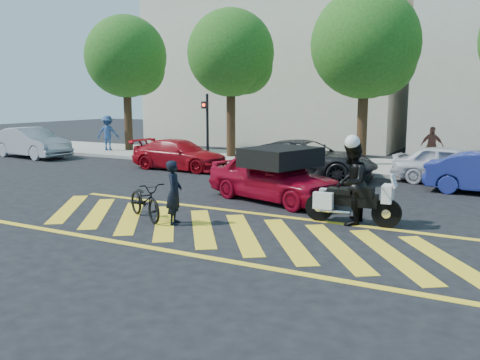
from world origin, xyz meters
The scene contains 19 objects.
ground centered at (0.00, 0.00, 0.00)m, with size 90.00×90.00×0.00m, color black.
sidewalk centered at (0.00, 12.00, 0.07)m, with size 60.00×5.00×0.15m, color #9E998E.
crosswalk centered at (-0.04, 0.00, 0.00)m, with size 12.33×4.00×0.01m.
building_left centered at (-8.00, 21.00, 5.00)m, with size 16.00×8.00×10.00m, color beige.
tree_far_left centered at (-12.87, 12.06, 5.05)m, with size 4.40×4.40×7.41m.
tree_left centered at (-6.37, 12.06, 4.99)m, with size 4.20×4.20×7.26m.
tree_center centered at (0.13, 12.06, 5.10)m, with size 4.60×4.60×7.56m.
signal_pole centered at (-6.50, 9.74, 1.92)m, with size 0.28×0.43×3.20m.
officer_bike centered at (-1.37, -0.03, 0.78)m, with size 0.57×0.37×1.56m, color black.
bicycle centered at (-2.34, 0.05, 0.48)m, with size 0.64×1.84×0.96m, color black.
police_motorcycle centered at (2.41, 2.00, 0.56)m, with size 2.34×0.76×1.03m.
officer_moto centered at (2.39, 2.00, 1.01)m, with size 0.98×0.76×2.01m, color black.
red_convertible centered at (-0.43, 3.67, 0.73)m, with size 1.72×4.28×1.46m, color maroon.
parked_far_left centered at (-15.79, 7.80, 0.76)m, with size 1.61×4.61×1.52m, color #95979C.
parked_left centered at (-6.65, 7.80, 0.63)m, with size 1.77×4.35×1.26m, color #A70A14.
parked_mid_left centered at (-1.02, 8.05, 0.73)m, with size 2.42×5.24×1.46m, color black.
parked_mid_right centered at (3.98, 9.20, 0.69)m, with size 1.63×4.05×1.38m, color silver.
pedestrian_left centered at (-13.82, 11.25, 1.10)m, with size 1.23×0.71×1.90m, color navy.
pedestrian_right centered at (2.75, 13.22, 0.98)m, with size 0.97×0.40×1.66m, color brown.
Camera 1 is at (5.72, -9.93, 3.08)m, focal length 38.00 mm.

